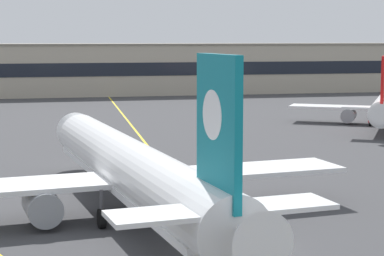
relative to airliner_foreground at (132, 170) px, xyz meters
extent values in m
plane|color=#3D3D3F|center=(5.77, -9.84, -3.37)|extent=(400.00, 400.00, 0.00)
cube|color=yellow|center=(5.77, 20.16, -3.37)|extent=(7.74, 179.86, 0.01)
cylinder|color=white|center=(-0.02, 0.15, 0.13)|extent=(8.34, 36.19, 3.80)
cone|color=white|center=(-2.47, 19.29, 0.13)|extent=(3.91, 3.04, 3.61)
cone|color=white|center=(2.44, -19.10, 0.53)|extent=(3.18, 3.14, 2.85)
cube|color=white|center=(-0.02, 0.15, -0.91)|extent=(7.89, 33.32, 0.44)
cube|color=black|center=(-2.23, 17.41, 0.80)|extent=(2.97, 1.45, 0.60)
cube|color=white|center=(-0.09, 0.74, -0.72)|extent=(32.35, 8.82, 0.36)
cylinder|color=gray|center=(-6.12, -1.04, -1.94)|extent=(2.74, 3.86, 2.30)
cylinder|color=black|center=(-6.35, 0.80, -1.94)|extent=(1.96, 0.43, 1.95)
cylinder|color=gray|center=(6.18, 0.54, -1.94)|extent=(2.74, 3.86, 2.30)
cylinder|color=black|center=(5.95, 2.37, -1.94)|extent=(1.96, 0.43, 1.95)
cube|color=#0F7A89|center=(1.99, -15.53, 4.68)|extent=(1.01, 4.81, 7.20)
cylinder|color=white|center=(1.95, -15.23, 5.40)|extent=(0.74, 2.44, 2.40)
cube|color=white|center=(2.06, -16.12, 0.99)|extent=(11.27, 4.17, 0.24)
cylinder|color=#4C4C51|center=(-1.86, 14.53, -1.89)|extent=(0.24, 0.24, 1.60)
cylinder|color=black|center=(-1.86, 14.53, -2.92)|extent=(0.51, 0.94, 0.90)
cylinder|color=#4C4C51|center=(-2.34, -2.17, -1.59)|extent=(0.24, 0.24, 1.60)
cylinder|color=black|center=(-2.34, -2.17, -2.72)|extent=(0.56, 1.34, 1.30)
cylinder|color=#4C4C51|center=(2.81, -1.51, -1.59)|extent=(0.24, 0.24, 1.60)
cylinder|color=black|center=(2.81, -1.51, -2.72)|extent=(0.56, 1.34, 1.30)
cone|color=white|center=(34.12, 29.81, 0.04)|extent=(3.39, 3.38, 2.49)
cylinder|color=gray|center=(38.01, 46.84, -2.12)|extent=(3.34, 3.73, 2.01)
cylinder|color=black|center=(38.84, 48.23, -2.12)|extent=(1.55, 1.01, 1.71)
cube|color=red|center=(35.74, 32.51, 3.67)|extent=(2.45, 3.78, 6.29)
cylinder|color=white|center=(35.88, 32.74, 4.29)|extent=(1.41, 2.00, 2.10)
cube|color=white|center=(35.47, 32.06, 0.44)|extent=(9.51, 7.04, 0.21)
cylinder|color=#4C4C51|center=(39.99, 44.03, -1.82)|extent=(0.21, 0.21, 1.40)
cylinder|color=black|center=(39.99, 44.03, -2.80)|extent=(0.88, 1.15, 1.14)
cone|color=orange|center=(0.15, 15.92, -3.09)|extent=(0.36, 0.36, 0.55)
cylinder|color=white|center=(0.15, 15.92, -3.07)|extent=(0.23, 0.23, 0.07)
cube|color=orange|center=(0.15, 15.92, -3.35)|extent=(0.44, 0.44, 0.03)
cube|color=#B2A893|center=(14.20, 107.39, 2.00)|extent=(161.84, 12.00, 10.74)
cube|color=black|center=(14.20, 101.34, 2.40)|extent=(155.36, 0.12, 2.80)
cube|color=gray|center=(14.20, 107.39, 7.57)|extent=(162.24, 12.40, 0.40)
camera|label=1|loc=(-6.54, -47.67, 9.04)|focal=66.45mm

